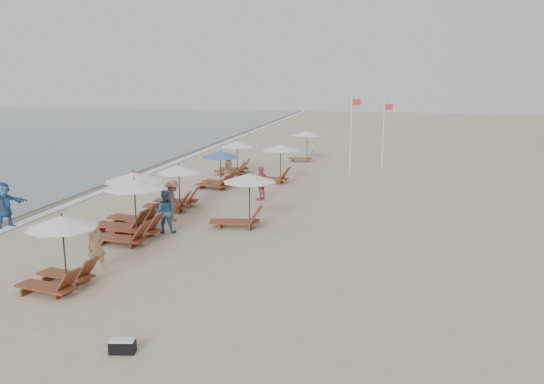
% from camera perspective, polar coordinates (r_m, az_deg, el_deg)
% --- Properties ---
extents(ground, '(160.00, 160.00, 0.00)m').
position_cam_1_polar(ground, '(18.54, -0.85, -7.30)').
color(ground, tan).
rests_on(ground, ground).
extents(wet_sand_band, '(3.20, 140.00, 0.01)m').
position_cam_1_polar(wet_sand_band, '(32.25, -18.75, 0.42)').
color(wet_sand_band, '#6B5E4C').
rests_on(wet_sand_band, ground).
extents(foam_line, '(0.50, 140.00, 0.02)m').
position_cam_1_polar(foam_line, '(31.60, -16.73, 0.34)').
color(foam_line, white).
rests_on(foam_line, ground).
extents(lounger_station_0, '(2.39, 2.07, 2.22)m').
position_cam_1_polar(lounger_station_0, '(17.10, -21.42, -5.88)').
color(lounger_station_0, brown).
rests_on(lounger_station_0, ground).
extents(lounger_station_1, '(2.71, 2.29, 2.40)m').
position_cam_1_polar(lounger_station_1, '(21.17, -14.68, -2.06)').
color(lounger_station_1, brown).
rests_on(lounger_station_1, ground).
extents(lounger_station_2, '(2.84, 2.41, 2.36)m').
position_cam_1_polar(lounger_station_2, '(22.86, -14.71, -1.06)').
color(lounger_station_2, brown).
rests_on(lounger_station_2, ground).
extents(lounger_station_3, '(2.60, 2.14, 2.09)m').
position_cam_1_polar(lounger_station_3, '(25.92, -10.21, 0.31)').
color(lounger_station_3, brown).
rests_on(lounger_station_3, ground).
extents(lounger_station_4, '(2.48, 2.18, 2.09)m').
position_cam_1_polar(lounger_station_4, '(30.53, -5.73, 2.44)').
color(lounger_station_4, brown).
rests_on(lounger_station_4, ground).
extents(lounger_station_5, '(2.49, 2.28, 2.07)m').
position_cam_1_polar(lounger_station_5, '(34.94, -4.01, 3.57)').
color(lounger_station_5, brown).
rests_on(lounger_station_5, ground).
extents(inland_station_0, '(2.79, 2.24, 2.22)m').
position_cam_1_polar(inland_station_0, '(22.42, -3.08, -0.37)').
color(inland_station_0, brown).
rests_on(inland_station_0, ground).
extents(inland_station_1, '(2.82, 2.24, 2.22)m').
position_cam_1_polar(inland_station_1, '(31.87, 0.38, 3.31)').
color(inland_station_1, brown).
rests_on(inland_station_1, ground).
extents(inland_station_2, '(2.50, 2.24, 2.22)m').
position_cam_1_polar(inland_station_2, '(39.97, 3.44, 5.33)').
color(inland_station_2, brown).
rests_on(inland_station_2, ground).
extents(beachgoer_near, '(0.70, 0.66, 1.60)m').
position_cam_1_polar(beachgoer_near, '(18.37, -17.83, -5.45)').
color(beachgoer_near, tan).
rests_on(beachgoer_near, ground).
extents(beachgoer_mid_a, '(0.96, 0.81, 1.74)m').
position_cam_1_polar(beachgoer_mid_a, '(22.08, -11.09, -2.00)').
color(beachgoer_mid_a, teal).
rests_on(beachgoer_mid_a, ground).
extents(beachgoer_mid_b, '(0.77, 1.21, 1.79)m').
position_cam_1_polar(beachgoer_mid_b, '(23.79, -10.29, -0.90)').
color(beachgoer_mid_b, brown).
rests_on(beachgoer_mid_b, ground).
extents(beachgoer_far_a, '(0.81, 1.08, 1.71)m').
position_cam_1_polar(beachgoer_far_a, '(27.39, -1.10, 0.90)').
color(beachgoer_far_a, '#B2474C').
rests_on(beachgoer_far_a, ground).
extents(beachgoer_far_b, '(0.63, 0.88, 1.68)m').
position_cam_1_polar(beachgoer_far_b, '(32.57, -4.61, 2.62)').
color(beachgoer_far_b, tan).
rests_on(beachgoer_far_b, ground).
extents(waterline_walker, '(1.40, 1.81, 1.91)m').
position_cam_1_polar(waterline_walker, '(24.91, -26.15, -1.23)').
color(waterline_walker, '#2F5C8D').
rests_on(waterline_walker, ground).
extents(duffel_bag, '(0.62, 0.40, 0.32)m').
position_cam_1_polar(duffel_bag, '(13.25, -15.34, -15.23)').
color(duffel_bag, black).
rests_on(duffel_bag, ground).
extents(flag_pole_near, '(0.59, 0.08, 4.94)m').
position_cam_1_polar(flag_pole_near, '(34.75, 8.29, 6.26)').
color(flag_pole_near, silver).
rests_on(flag_pole_near, ground).
extents(flag_pole_far, '(0.60, 0.08, 4.51)m').
position_cam_1_polar(flag_pole_far, '(37.65, 11.60, 6.23)').
color(flag_pole_far, silver).
rests_on(flag_pole_far, ground).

